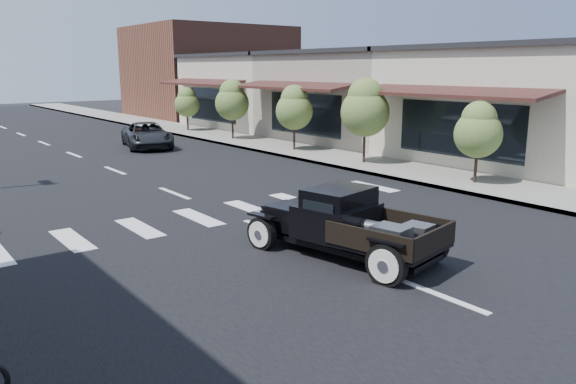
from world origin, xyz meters
TOP-DOWN VIEW (x-y plane):
  - ground at (0.00, 0.00)m, footprint 120.00×120.00m
  - road at (0.00, 15.00)m, footprint 14.00×80.00m
  - road_markings at (0.00, 10.00)m, footprint 12.00×60.00m
  - sidewalk_right at (8.50, 15.00)m, footprint 3.00×80.00m
  - storefront_near at (15.00, 4.00)m, footprint 10.00×9.00m
  - storefront_mid at (15.00, 13.00)m, footprint 10.00×9.00m
  - storefront_far at (15.00, 22.00)m, footprint 10.00×9.00m
  - far_building_right at (15.50, 32.00)m, footprint 11.00×10.00m
  - small_tree_a at (8.30, 2.02)m, footprint 1.53×1.53m
  - small_tree_b at (8.30, 7.12)m, footprint 1.90×1.90m
  - small_tree_c at (8.30, 11.61)m, footprint 1.69×1.69m
  - small_tree_d at (8.30, 16.93)m, footprint 1.78×1.78m
  - small_tree_e at (8.30, 22.03)m, footprint 1.48×1.48m
  - hotrod_pickup at (0.13, -0.55)m, footprint 2.76×4.52m
  - second_car at (3.60, 17.24)m, footprint 3.07×4.75m

SIDE VIEW (x-z plane):
  - ground at x=0.00m, z-range 0.00..0.00m
  - road_markings at x=0.00m, z-range -0.03..0.03m
  - road at x=0.00m, z-range 0.00..0.02m
  - sidewalk_right at x=8.50m, z-range 0.00..0.15m
  - second_car at x=3.60m, z-range 0.00..1.22m
  - hotrod_pickup at x=0.13m, z-range 0.00..1.46m
  - small_tree_e at x=8.30m, z-range 0.15..2.62m
  - small_tree_a at x=8.30m, z-range 0.15..2.69m
  - small_tree_c at x=8.30m, z-range 0.15..2.97m
  - small_tree_d at x=8.30m, z-range 0.15..3.12m
  - small_tree_b at x=8.30m, z-range 0.15..3.32m
  - storefront_near at x=15.00m, z-range 0.00..4.50m
  - storefront_mid at x=15.00m, z-range 0.00..4.50m
  - storefront_far at x=15.00m, z-range 0.00..4.50m
  - far_building_right at x=15.50m, z-range 0.00..7.00m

